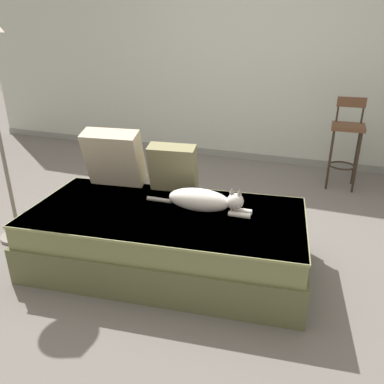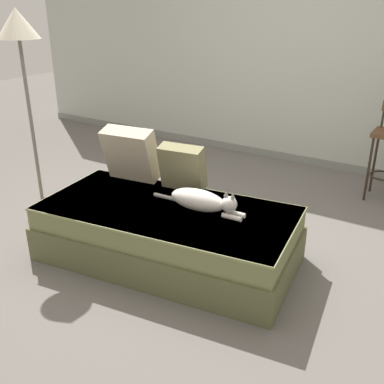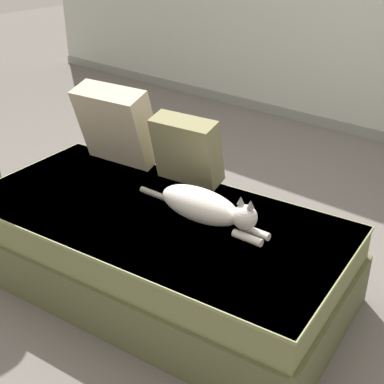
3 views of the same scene
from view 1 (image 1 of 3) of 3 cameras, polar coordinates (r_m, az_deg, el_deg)
The scene contains 8 objects.
ground_plane at distance 3.02m, azimuth -0.67°, elevation -7.01°, with size 16.00×16.00×0.00m, color #66605B.
wall_back_panel at distance 4.79m, azimuth 9.66°, elevation 20.10°, with size 8.00×0.10×2.60m, color #B7BCB2.
wall_baseboard_trim at distance 4.95m, azimuth 8.58°, elevation 5.44°, with size 8.00×0.02×0.09m, color gray.
couch at distance 2.59m, azimuth -3.91°, elevation -7.00°, with size 1.94×1.13×0.42m.
throw_pillow_corner at distance 2.90m, azimuth -11.74°, elevation 5.14°, with size 0.45×0.32×0.45m.
throw_pillow_middle at distance 2.75m, azimuth -2.89°, elevation 3.74°, with size 0.37×0.24×0.36m.
cat at distance 2.47m, azimuth 1.77°, elevation -1.27°, with size 0.74×0.19×0.19m.
bar_stool_near_window at distance 4.18m, azimuth 22.49°, elevation 7.83°, with size 0.32×0.32×0.92m.
Camera 1 is at (0.95, -2.44, 1.50)m, focal length 35.00 mm.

